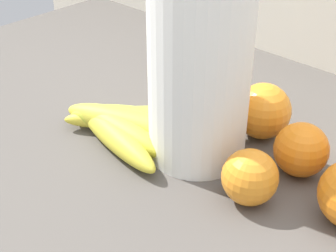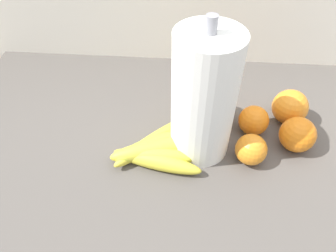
% 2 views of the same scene
% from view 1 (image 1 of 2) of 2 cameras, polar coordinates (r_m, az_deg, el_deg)
% --- Properties ---
extents(banana_bunch, '(0.22, 0.18, 0.04)m').
position_cam_1_polar(banana_bunch, '(0.68, -4.46, 0.03)').
color(banana_bunch, gold).
rests_on(banana_bunch, counter).
extents(orange_right, '(0.06, 0.06, 0.06)m').
position_cam_1_polar(orange_right, '(0.57, 9.33, -5.78)').
color(orange_right, orange).
rests_on(orange_right, counter).
extents(orange_far_right, '(0.08, 0.08, 0.08)m').
position_cam_1_polar(orange_far_right, '(0.68, 10.78, 1.70)').
color(orange_far_right, orange).
rests_on(orange_far_right, counter).
extents(orange_front, '(0.07, 0.07, 0.07)m').
position_cam_1_polar(orange_front, '(0.62, 14.96, -2.63)').
color(orange_front, orange).
rests_on(orange_front, counter).
extents(paper_towel_roll, '(0.12, 0.12, 0.30)m').
position_cam_1_polar(paper_towel_roll, '(0.59, 3.67, 7.81)').
color(paper_towel_roll, white).
rests_on(paper_towel_roll, counter).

